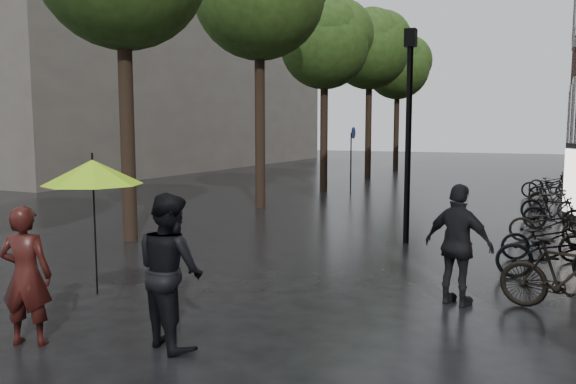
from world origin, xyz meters
The scene contains 9 objects.
bg_building centered at (-22.00, 28.00, 7.00)m, with size 16.00×30.00×14.00m, color #47423D.
street_trees centered at (-3.99, 15.91, 6.34)m, with size 4.33×34.03×8.91m.
person_burgundy centered at (-0.99, 1.58, 0.83)m, with size 0.61×0.40×1.66m, color black.
person_black centered at (0.57, 2.26, 0.91)m, with size 0.88×0.69×1.81m, color black.
lime_umbrella centered at (-0.31, 2.00, 2.04)m, with size 1.15×1.15×1.69m.
pedestrian_walking centered at (3.38, 5.27, 0.88)m, with size 1.03×0.43×1.76m, color black.
parked_bicycles centered at (4.64, 13.33, 0.46)m, with size 2.14×16.78×1.04m.
lamp_post centered at (1.67, 9.42, 2.84)m, with size 0.24×0.24×4.68m.
cycle_sign centered at (-2.79, 18.94, 1.73)m, with size 0.14×0.48×2.62m.
Camera 1 is at (4.49, -2.94, 2.54)m, focal length 35.00 mm.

